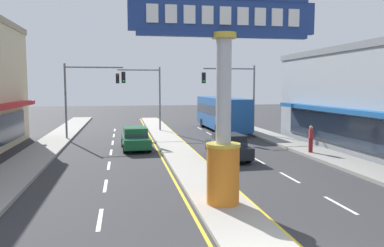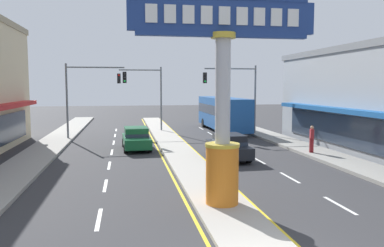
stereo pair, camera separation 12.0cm
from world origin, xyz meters
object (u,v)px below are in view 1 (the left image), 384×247
at_px(traffic_light_median_far, 144,88).
at_px(sedan_near_left_lane, 228,146).
at_px(traffic_light_left_side, 88,88).
at_px(pedestrian_near_kerb, 311,137).
at_px(sedan_near_right_lane, 135,138).
at_px(district_sign, 224,101).
at_px(traffic_light_right_side, 235,88).
at_px(bus_far_right_lane, 221,112).

xyz_separation_m(traffic_light_median_far, sedan_near_left_lane, (4.16, -14.86, -3.41)).
bearing_deg(sedan_near_left_lane, traffic_light_left_side, 131.30).
height_order(traffic_light_left_side, pedestrian_near_kerb, traffic_light_left_side).
relative_size(traffic_light_left_side, pedestrian_near_kerb, 3.63).
bearing_deg(sedan_near_right_lane, district_sign, -78.76).
bearing_deg(sedan_near_left_lane, traffic_light_median_far, 105.66).
relative_size(district_sign, traffic_light_median_far, 1.19).
bearing_deg(pedestrian_near_kerb, traffic_light_median_far, 123.86).
distance_m(traffic_light_left_side, sedan_near_right_lane, 7.48).
bearing_deg(sedan_near_right_lane, traffic_light_right_side, 34.37).
height_order(sedan_near_left_lane, pedestrian_near_kerb, pedestrian_near_kerb).
height_order(traffic_light_median_far, bus_far_right_lane, traffic_light_median_far).
xyz_separation_m(district_sign, sedan_near_left_lane, (2.69, 8.91, -3.06)).
relative_size(sedan_near_left_lane, pedestrian_near_kerb, 2.55).
height_order(district_sign, sedan_near_right_lane, district_sign).
distance_m(traffic_light_right_side, bus_far_right_lane, 4.36).
distance_m(traffic_light_right_side, pedestrian_near_kerb, 10.97).
height_order(traffic_light_right_side, traffic_light_median_far, same).
bearing_deg(traffic_light_left_side, traffic_light_median_far, 44.24).
height_order(traffic_light_median_far, pedestrian_near_kerb, traffic_light_median_far).
bearing_deg(traffic_light_right_side, sedan_near_left_lane, -108.47).
bearing_deg(sedan_near_left_lane, sedan_near_right_lane, 139.40).
bearing_deg(sedan_near_right_lane, sedan_near_left_lane, -40.60).
xyz_separation_m(traffic_light_left_side, sedan_near_left_lane, (8.96, -10.19, -3.46)).
distance_m(traffic_light_right_side, traffic_light_median_far, 8.78).
distance_m(district_sign, pedestrian_near_kerb, 12.71).
bearing_deg(district_sign, traffic_light_median_far, 93.56).
distance_m(bus_far_right_lane, pedestrian_near_kerb, 14.18).
bearing_deg(district_sign, sedan_near_right_lane, 101.24).
xyz_separation_m(sedan_near_right_lane, pedestrian_near_kerb, (10.91, -4.21, 0.36)).
bearing_deg(district_sign, traffic_light_left_side, 108.17).
bearing_deg(bus_far_right_lane, traffic_light_median_far, 176.33).
height_order(traffic_light_right_side, pedestrian_near_kerb, traffic_light_right_side).
height_order(traffic_light_left_side, traffic_light_right_side, same).
bearing_deg(district_sign, traffic_light_right_side, 72.30).
bearing_deg(traffic_light_median_far, sedan_near_right_lane, -96.72).
bearing_deg(traffic_light_median_far, traffic_light_right_side, -28.04).
bearing_deg(sedan_near_right_lane, bus_far_right_lane, 48.42).
bearing_deg(traffic_light_right_side, traffic_light_median_far, 151.96).
height_order(traffic_light_right_side, bus_far_right_lane, traffic_light_right_side).
bearing_deg(pedestrian_near_kerb, sedan_near_right_lane, 158.90).
xyz_separation_m(district_sign, bus_far_right_lane, (5.98, 23.29, -1.98)).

